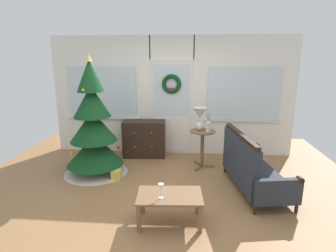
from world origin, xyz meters
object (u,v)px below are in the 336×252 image
Objects in this scene: dresser_cabinet at (144,139)px; side_table at (202,142)px; flower_vase at (208,126)px; wine_glass at (161,188)px; gift_box at (116,174)px; settee_sofa at (250,168)px; christmas_tree at (94,132)px; coffee_table at (170,199)px; table_lamp at (200,116)px.

side_table is (1.23, -0.53, 0.13)m from dresser_cabinet.
wine_glass is (-0.68, -1.96, -0.32)m from flower_vase.
settee_sofa is at bearing -5.16° from gift_box.
dresser_cabinet is 1.25× the size of side_table.
dresser_cabinet reaches higher than side_table.
christmas_tree is at bearing 131.62° from wine_glass.
settee_sofa is at bearing 40.04° from coffee_table.
dresser_cabinet is at bearing 51.73° from christmas_tree.
dresser_cabinet is at bearing 156.12° from flower_vase.
settee_sofa is 1.16m from flower_vase.
flower_vase is (2.09, 0.38, 0.06)m from christmas_tree.
dresser_cabinet is at bearing 76.13° from gift_box.
christmas_tree is 0.88m from gift_box.
dresser_cabinet is 2.57m from coffee_table.
flower_vase is at bearing -30.96° from side_table.
flower_vase is (0.16, -0.10, -0.17)m from table_lamp.
wine_glass is at bearing -104.21° from table_lamp.
table_lamp is at bearing 77.97° from coffee_table.
side_table is 2.10m from wine_glass.
wine_glass is at bearing -75.77° from dresser_cabinet.
christmas_tree reaches higher than gift_box.
gift_box is at bearing -28.95° from christmas_tree.
flower_vase reaches higher than settee_sofa.
wine_glass is (0.65, -2.55, 0.14)m from dresser_cabinet.
settee_sofa is 8.56× the size of wine_glass.
dresser_cabinet is 4.75× the size of wine_glass.
dresser_cabinet reaches higher than gift_box.
dresser_cabinet is 1.29m from gift_box.
table_lamp is 1.89m from gift_box.
gift_box is (-1.53, -0.69, -0.44)m from side_table.
settee_sofa is 4.77× the size of flower_vase.
christmas_tree is 1.29m from dresser_cabinet.
side_table is 1.99m from coffee_table.
christmas_tree reaches higher than side_table.
table_lamp is at bearing 147.99° from flower_vase.
side_table reaches higher than coffee_table.
settee_sofa reaches higher than dresser_cabinet.
coffee_table is (-1.23, -1.03, -0.04)m from settee_sofa.
settee_sofa reaches higher than side_table.
settee_sofa is 1.18m from side_table.
christmas_tree is 2.47× the size of coffee_table.
coffee_table is at bearing -73.04° from dresser_cabinet.
dresser_cabinet is 0.55× the size of settee_sofa.
coffee_table is at bearing -103.96° from side_table.
christmas_tree is 6.17× the size of flower_vase.
coffee_table is (-0.48, -1.93, -0.19)m from side_table.
gift_box is (-0.95, 1.33, -0.45)m from wine_glass.
dresser_cabinet is 1.06× the size of coffee_table.
flower_vase is at bearing -32.01° from table_lamp.
settee_sofa is 1.75m from wine_glass.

